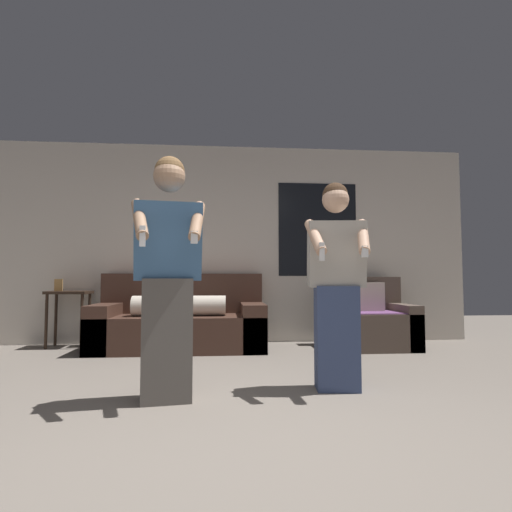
{
  "coord_description": "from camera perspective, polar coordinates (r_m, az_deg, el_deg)",
  "views": [
    {
      "loc": [
        0.01,
        -2.1,
        0.84
      ],
      "look_at": [
        0.25,
        0.88,
        1.02
      ],
      "focal_mm": 28.0,
      "sensor_mm": 36.0,
      "label": 1
    }
  ],
  "objects": [
    {
      "name": "ground_plane",
      "position": [
        2.26,
        -5.01,
        -25.33
      ],
      "size": [
        14.0,
        14.0,
        0.0
      ],
      "primitive_type": "plane",
      "color": "slate"
    },
    {
      "name": "person_left",
      "position": [
        2.89,
        -12.46,
        -2.78
      ],
      "size": [
        0.52,
        0.54,
        1.73
      ],
      "color": "#56514C",
      "rests_on": "ground_plane"
    },
    {
      "name": "couch",
      "position": [
        5.06,
        -10.71,
        -9.35
      ],
      "size": [
        2.05,
        0.91,
        0.93
      ],
      "color": "#472D23",
      "rests_on": "ground_plane"
    },
    {
      "name": "side_table",
      "position": [
        5.61,
        -25.2,
        -5.93
      ],
      "size": [
        0.5,
        0.36,
        0.86
      ],
      "color": "#332319",
      "rests_on": "ground_plane"
    },
    {
      "name": "person_right",
      "position": [
        3.18,
        11.4,
        -3.99
      ],
      "size": [
        0.49,
        0.51,
        1.61
      ],
      "color": "#384770",
      "rests_on": "ground_plane"
    },
    {
      "name": "armchair",
      "position": [
        5.29,
        15.98,
        -9.11
      ],
      "size": [
        0.97,
        0.81,
        0.88
      ],
      "color": "brown",
      "rests_on": "ground_plane"
    },
    {
      "name": "wall_back",
      "position": [
        5.51,
        -4.5,
        1.87
      ],
      "size": [
        6.85,
        0.07,
        2.7
      ],
      "color": "silver",
      "rests_on": "ground_plane"
    }
  ]
}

